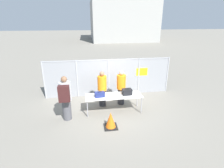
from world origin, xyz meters
TOP-DOWN VIEW (x-y plane):
  - ground_plane at (0.00, 0.00)m, footprint 120.00×120.00m
  - fence_section at (0.02, 1.69)m, footprint 6.46×0.07m
  - inspection_table at (-0.01, -0.14)m, footprint 2.38×0.75m
  - suitcase_navy at (-0.62, -0.18)m, footprint 0.43×0.27m
  - suitcase_black at (0.55, -0.12)m, footprint 0.42×0.31m
  - traveler_hooded at (-1.95, -0.53)m, footprint 0.45×0.69m
  - security_worker_near at (-0.45, 0.50)m, footprint 0.41×0.41m
  - security_worker_far at (0.43, 0.54)m, footprint 0.40×0.40m
  - utility_trailer at (0.49, 3.64)m, footprint 3.88×1.96m
  - distant_hangar at (5.90, 27.89)m, footprint 11.31×11.40m
  - traffic_cone at (-0.32, -1.30)m, footprint 0.49×0.49m

SIDE VIEW (x-z plane):
  - ground_plane at x=0.00m, z-range 0.00..0.00m
  - traffic_cone at x=-0.32m, z-range -0.02..0.59m
  - utility_trailer at x=0.49m, z-range 0.05..0.78m
  - inspection_table at x=-0.01m, z-range 0.33..1.08m
  - security_worker_far at x=0.43m, z-range 0.03..1.66m
  - security_worker_near at x=-0.45m, z-range 0.03..1.66m
  - suitcase_navy at x=-0.62m, z-range 0.74..0.97m
  - suitcase_black at x=0.55m, z-range 0.74..1.02m
  - traveler_hooded at x=-1.95m, z-range 0.09..1.89m
  - fence_section at x=0.02m, z-range 0.05..1.96m
  - distant_hangar at x=5.90m, z-range 0.00..7.08m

